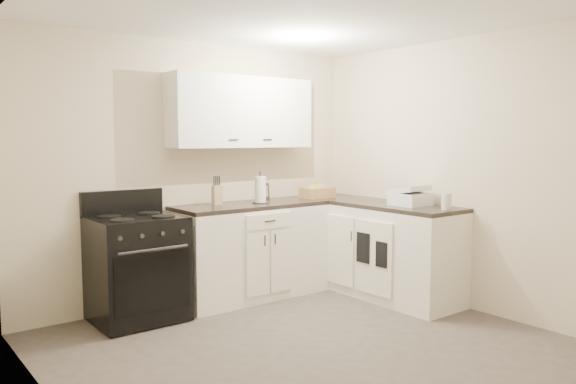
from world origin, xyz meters
TOP-DOWN VIEW (x-y plane):
  - floor at (0.00, 0.00)m, footprint 3.60×3.60m
  - ceiling at (0.00, 0.00)m, footprint 3.60×3.60m
  - wall_back at (0.00, 1.80)m, footprint 3.60×0.00m
  - wall_right at (1.80, 0.00)m, footprint 0.00×3.60m
  - wall_left at (-1.80, 0.00)m, footprint 0.00×3.60m
  - wall_front at (0.00, -1.80)m, footprint 3.60×0.00m
  - base_cabinets_back at (0.43, 1.50)m, footprint 1.55×0.60m
  - base_cabinets_right at (1.50, 0.85)m, footprint 0.60×1.90m
  - countertop_back at (0.43, 1.50)m, footprint 1.55×0.60m
  - countertop_right at (1.50, 0.85)m, footprint 0.60×1.90m
  - upper_cabinets at (0.43, 1.65)m, footprint 1.55×0.30m
  - stove at (-0.78, 1.48)m, footprint 0.74×0.64m
  - knife_block at (0.10, 1.60)m, footprint 0.09×0.08m
  - paper_towel at (0.51, 1.46)m, footprint 0.14×0.14m
  - soap_bottle at (0.54, 1.50)m, footprint 0.07×0.07m
  - picture_frame at (0.76, 1.76)m, footprint 0.14×0.06m
  - wicker_basket at (1.29, 1.49)m, footprint 0.34×0.23m
  - countertop_grill at (1.54, 0.42)m, footprint 0.33×0.31m
  - glass_jar at (1.53, 0.00)m, footprint 0.09×0.09m
  - oven_mitt_near at (1.18, 0.45)m, footprint 0.02×0.14m
  - oven_mitt_far at (1.18, 0.68)m, footprint 0.02×0.17m

SIDE VIEW (x-z plane):
  - floor at x=0.00m, z-range 0.00..0.00m
  - base_cabinets_back at x=0.43m, z-range 0.00..0.90m
  - base_cabinets_right at x=1.50m, z-range 0.00..0.90m
  - stove at x=-0.78m, z-range 0.01..0.91m
  - oven_mitt_near at x=1.18m, z-range 0.38..0.62m
  - oven_mitt_far at x=1.18m, z-range 0.39..0.68m
  - countertop_back at x=0.43m, z-range 0.90..0.94m
  - countertop_right at x=1.50m, z-range 0.90..0.94m
  - wicker_basket at x=1.29m, z-range 0.94..1.05m
  - countertop_grill at x=1.54m, z-range 0.94..1.06m
  - glass_jar at x=1.53m, z-range 0.94..1.09m
  - picture_frame at x=0.76m, z-range 0.94..1.11m
  - knife_block at x=0.10m, z-range 0.94..1.13m
  - soap_bottle at x=0.54m, z-range 0.94..1.14m
  - paper_towel at x=0.51m, z-range 0.94..1.20m
  - wall_back at x=0.00m, z-range -0.55..3.05m
  - wall_right at x=1.80m, z-range -0.55..3.05m
  - wall_left at x=-1.80m, z-range -0.55..3.05m
  - wall_front at x=0.00m, z-range -0.55..3.05m
  - upper_cabinets at x=0.43m, z-range 1.49..2.19m
  - ceiling at x=0.00m, z-range 2.50..2.50m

